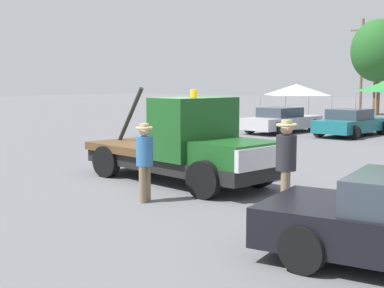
% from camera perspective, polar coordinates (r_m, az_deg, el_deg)
% --- Properties ---
extents(ground_plane, '(160.00, 160.00, 0.00)m').
position_cam_1_polar(ground_plane, '(14.36, -1.57, -4.02)').
color(ground_plane, slate).
extents(tow_truck, '(6.11, 2.85, 2.51)m').
position_cam_1_polar(tow_truck, '(13.94, -0.58, -0.36)').
color(tow_truck, black).
rests_on(tow_truck, ground).
extents(person_near_truck, '(0.42, 0.42, 1.91)m').
position_cam_1_polar(person_near_truck, '(10.84, 10.00, -1.58)').
color(person_near_truck, '#847051').
rests_on(person_near_truck, ground).
extents(person_at_hood, '(0.39, 0.39, 1.75)m').
position_cam_1_polar(person_at_hood, '(11.82, -5.08, -1.29)').
color(person_at_hood, '#847051').
rests_on(person_at_hood, ground).
extents(parked_car_silver, '(2.86, 4.94, 1.34)m').
position_cam_1_polar(parked_car_silver, '(28.38, 9.56, 2.49)').
color(parked_car_silver, '#B7B7BC').
rests_on(parked_car_silver, ground).
extents(parked_car_teal, '(2.72, 4.78, 1.34)m').
position_cam_1_polar(parked_car_teal, '(27.48, 16.62, 2.17)').
color(parked_car_teal, '#196670').
rests_on(parked_car_teal, ground).
extents(canopy_tent_white, '(3.43, 3.43, 2.52)m').
position_cam_1_polar(canopy_tent_white, '(34.92, 11.06, 5.70)').
color(canopy_tent_white, '#9E9EA3').
rests_on(canopy_tent_white, ground).
extents(tree_left, '(4.25, 4.25, 7.59)m').
position_cam_1_polar(tree_left, '(45.37, 19.24, 9.35)').
color(tree_left, brown).
rests_on(tree_left, ground).
extents(traffic_cone, '(0.40, 0.40, 0.55)m').
position_cam_1_polar(traffic_cone, '(17.74, 5.79, -1.17)').
color(traffic_cone, black).
rests_on(traffic_cone, ground).
extents(utility_pole, '(2.20, 0.24, 8.24)m').
position_cam_1_polar(utility_pole, '(50.69, 17.66, 8.28)').
color(utility_pole, brown).
rests_on(utility_pole, ground).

